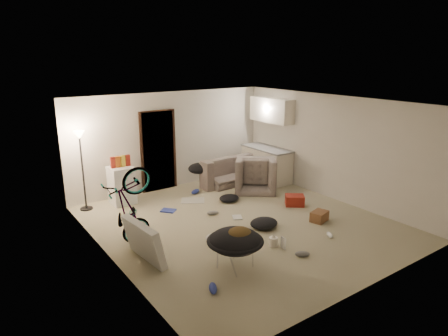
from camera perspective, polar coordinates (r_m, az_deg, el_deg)
floor at (r=8.43m, az=2.42°, el=-7.92°), size 5.50×6.00×0.02m
ceiling at (r=7.76m, az=2.63°, el=9.36°), size 5.50×6.00×0.02m
wall_back at (r=10.48m, az=-7.60°, el=3.95°), size 5.50×0.02×2.50m
wall_front at (r=6.04m, az=20.33°, el=-5.91°), size 5.50×0.02×2.50m
wall_left at (r=6.75m, az=-16.41°, el=-3.26°), size 0.02×6.00×2.50m
wall_right at (r=9.89m, az=15.31°, el=2.81°), size 0.02×6.00×2.50m
doorway at (r=10.32m, az=-9.41°, el=2.38°), size 0.85×0.10×2.04m
door_trim at (r=10.29m, az=-9.34°, el=2.35°), size 0.97×0.04×2.10m
floor_lamp at (r=9.29m, az=-19.75°, el=1.97°), size 0.28×0.28×1.81m
kitchen_counter at (r=11.20m, az=6.08°, el=0.51°), size 0.60×1.50×0.88m
counter_top at (r=11.09m, az=6.15°, el=2.80°), size 0.64×1.54×0.04m
kitchen_uppers at (r=10.99m, az=6.82°, el=8.23°), size 0.38×1.40×0.65m
sofa at (r=10.99m, az=0.62°, el=-0.56°), size 1.95×0.81×0.56m
armchair at (r=10.43m, az=4.48°, el=-1.24°), size 1.35×1.33×0.66m
bicycle at (r=7.46m, az=-13.31°, el=-8.13°), size 1.58×0.72×0.90m
book_asset at (r=7.40m, az=8.80°, el=-11.52°), size 0.25×0.20×0.02m
mini_fridge at (r=9.66m, az=-14.40°, el=-2.39°), size 0.53×0.53×0.89m
snack_box_0 at (r=9.45m, az=-15.59°, el=0.63°), size 0.10×0.07×0.30m
snack_box_1 at (r=9.49m, az=-14.91°, el=0.75°), size 0.11×0.09×0.30m
snack_box_2 at (r=9.53m, az=-14.24°, el=0.86°), size 0.12×0.10×0.30m
snack_box_3 at (r=9.57m, az=-13.57°, el=0.97°), size 0.10×0.08×0.30m
saucer_chair at (r=6.61m, az=1.61°, el=-11.05°), size 0.93×0.93×0.66m
hoodie at (r=6.53m, az=2.14°, el=-9.48°), size 0.59×0.54×0.22m
sofa_drape at (r=10.41m, az=-3.62°, el=-0.05°), size 0.65×0.57×0.28m
tv_box at (r=6.98m, az=-11.40°, el=-10.25°), size 0.37×1.08×0.71m
drink_case_a at (r=8.71m, az=13.46°, el=-6.73°), size 0.44×0.36×0.22m
drink_case_b at (r=9.47m, az=10.06°, el=-4.57°), size 0.53×0.51×0.25m
juicer at (r=7.50m, az=7.07°, el=-10.29°), size 0.17×0.17×0.24m
newspaper at (r=9.69m, az=-4.48°, el=-4.64°), size 0.70×0.66×0.01m
book_blue at (r=9.10m, az=-7.98°, el=-6.04°), size 0.37×0.39×0.03m
book_white at (r=8.67m, az=1.90°, el=-7.06°), size 0.29×0.32×0.02m
shoe_0 at (r=10.14m, az=-4.12°, el=-3.37°), size 0.32×0.23×0.11m
shoe_1 at (r=8.81m, az=-1.61°, el=-6.42°), size 0.28×0.22×0.10m
shoe_2 at (r=6.18m, az=-1.59°, el=-16.79°), size 0.24×0.31×0.11m
shoe_3 at (r=7.23m, az=11.13°, el=-11.95°), size 0.28×0.23×0.10m
shoe_4 at (r=8.06m, az=14.85°, el=-9.21°), size 0.20×0.25×0.09m
clothes_lump_a at (r=8.21m, az=5.72°, el=-7.86°), size 0.61×0.53×0.19m
clothes_lump_b at (r=9.60m, az=0.74°, el=-4.33°), size 0.50×0.44×0.15m
clothes_lump_c at (r=7.63m, az=-1.00°, el=-9.93°), size 0.54×0.51×0.14m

